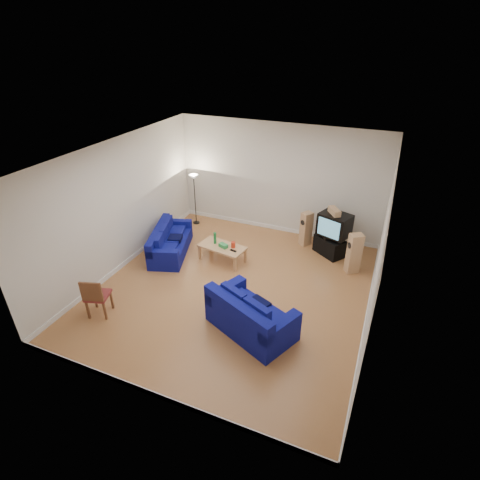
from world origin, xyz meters
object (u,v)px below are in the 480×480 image
at_px(coffee_table, 222,248).
at_px(tv_stand, 329,246).
at_px(sofa_three_seat, 169,244).
at_px(sofa_loveseat, 249,318).
at_px(television, 334,225).

relative_size(coffee_table, tv_stand, 1.58).
xyz_separation_m(sofa_three_seat, tv_stand, (4.02, 1.60, -0.02)).
bearing_deg(coffee_table, tv_stand, 29.34).
height_order(sofa_loveseat, television, television).
relative_size(sofa_three_seat, sofa_loveseat, 1.03).
xyz_separation_m(sofa_three_seat, sofa_loveseat, (3.11, -2.01, 0.06)).
relative_size(coffee_table, television, 1.39).
distance_m(tv_stand, television, 0.64).
relative_size(sofa_three_seat, coffee_table, 1.61).
bearing_deg(television, sofa_three_seat, -137.82).
relative_size(sofa_loveseat, coffee_table, 1.56).
height_order(sofa_three_seat, television, television).
bearing_deg(television, tv_stand, -136.12).
distance_m(sofa_three_seat, television, 4.43).
bearing_deg(tv_stand, sofa_loveseat, -68.44).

